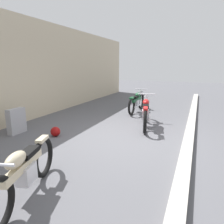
% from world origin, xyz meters
% --- Properties ---
extents(ground_plane, '(40.00, 40.00, 0.00)m').
position_xyz_m(ground_plane, '(0.00, 0.00, 0.00)').
color(ground_plane, '#56565B').
extents(building_wall, '(18.00, 0.30, 3.47)m').
position_xyz_m(building_wall, '(0.00, 3.79, 1.73)').
color(building_wall, beige).
rests_on(building_wall, ground_plane).
extents(curb_strip, '(18.00, 0.24, 0.12)m').
position_xyz_m(curb_strip, '(0.00, -1.60, 0.06)').
color(curb_strip, '#B7B2A8').
rests_on(curb_strip, ground_plane).
extents(stone_marker, '(0.52, 0.21, 0.71)m').
position_xyz_m(stone_marker, '(-0.85, 2.90, 0.36)').
color(stone_marker, '#9E9EA3').
rests_on(stone_marker, ground_plane).
extents(helmet, '(0.26, 0.26, 0.26)m').
position_xyz_m(helmet, '(-0.63, 1.75, 0.13)').
color(helmet, maroon).
rests_on(helmet, ground_plane).
extents(motorcycle_cream, '(1.90, 0.81, 0.88)m').
position_xyz_m(motorcycle_cream, '(-2.97, 0.43, 0.43)').
color(motorcycle_cream, black).
rests_on(motorcycle_cream, ground_plane).
extents(motorcycle_green, '(1.97, 0.55, 0.88)m').
position_xyz_m(motorcycle_green, '(3.16, 0.59, 0.43)').
color(motorcycle_green, black).
rests_on(motorcycle_green, ground_plane).
extents(motorcycle_red, '(2.08, 0.74, 0.95)m').
position_xyz_m(motorcycle_red, '(1.25, -0.26, 0.46)').
color(motorcycle_red, black).
rests_on(motorcycle_red, ground_plane).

